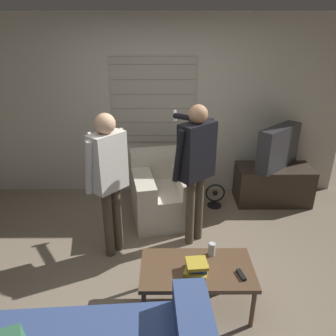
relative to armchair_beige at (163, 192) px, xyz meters
name	(u,v)px	position (x,y,z in m)	size (l,w,h in m)	color
ground_plane	(163,280)	(0.01, -1.26, -0.34)	(16.00, 16.00, 0.00)	#7F705B
wall_back	(163,109)	(0.00, 0.77, 0.94)	(5.20, 0.08, 2.55)	#BCB7A8
armchair_beige	(163,192)	(0.00, 0.00, 0.00)	(0.94, 1.01, 0.85)	beige
coffee_table	(197,272)	(0.31, -1.58, 0.05)	(1.00, 0.55, 0.44)	brown
tv_stand	(273,184)	(1.58, 0.36, -0.07)	(1.05, 0.50, 0.54)	#33281E
tv	(278,147)	(1.58, 0.37, 0.50)	(0.70, 0.67, 0.59)	#2D2D33
person_left_standing	(108,170)	(-0.56, -0.78, 0.68)	(0.51, 0.75, 1.62)	#4C4233
person_right_standing	(196,159)	(0.36, -0.56, 0.71)	(0.50, 0.83, 1.65)	#4C4233
book_stack	(197,267)	(0.30, -1.63, 0.14)	(0.23, 0.21, 0.10)	gold
soda_can	(212,249)	(0.46, -1.40, 0.16)	(0.07, 0.07, 0.13)	silver
spare_remote	(241,275)	(0.68, -1.68, 0.11)	(0.07, 0.14, 0.02)	black
floor_fan	(215,196)	(0.73, 0.22, -0.19)	(0.28, 0.20, 0.35)	black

